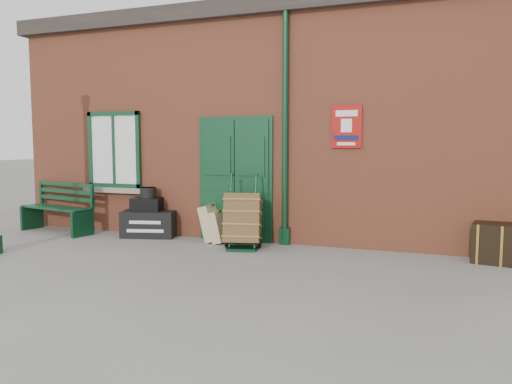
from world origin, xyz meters
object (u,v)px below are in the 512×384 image
at_px(bench, 59,206).
at_px(porter_trolley, 243,220).
at_px(dark_trunk, 503,244).
at_px(houdini_trunk, 149,224).

height_order(bench, porter_trolley, porter_trolley).
bearing_deg(dark_trunk, porter_trolley, -165.35).
relative_size(bench, porter_trolley, 1.39).
relative_size(houdini_trunk, dark_trunk, 1.21).
xyz_separation_m(houdini_trunk, dark_trunk, (6.08, 0.00, 0.05)).
distance_m(bench, dark_trunk, 8.06).
xyz_separation_m(houdini_trunk, porter_trolley, (2.07, -0.37, 0.23)).
height_order(bench, houdini_trunk, bench).
xyz_separation_m(bench, porter_trolley, (4.04, -0.19, -0.04)).
height_order(porter_trolley, dark_trunk, porter_trolley).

